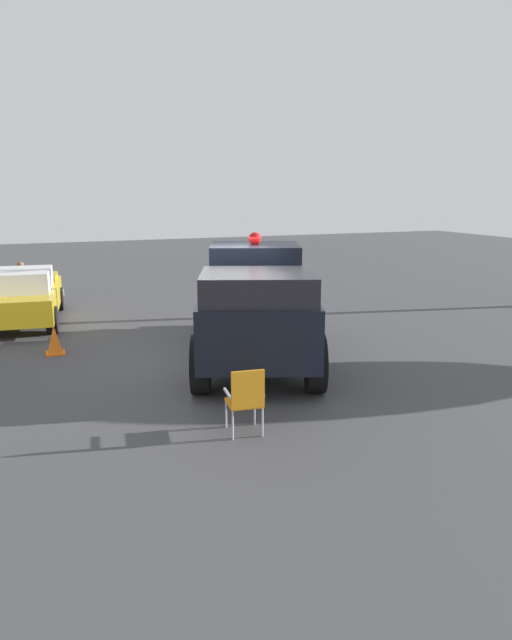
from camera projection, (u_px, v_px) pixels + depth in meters
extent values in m
plane|color=#424244|center=(216.00, 361.00, 11.83)|extent=(60.00, 60.00, 0.00)
cylinder|color=black|center=(212.00, 319.00, 13.32)|extent=(0.66, 1.09, 1.04)
cylinder|color=black|center=(297.00, 319.00, 13.36)|extent=(0.66, 1.09, 1.04)
cylinder|color=black|center=(201.00, 364.00, 9.91)|extent=(0.66, 1.09, 1.04)
cylinder|color=black|center=(315.00, 363.00, 9.95)|extent=(0.66, 1.09, 1.04)
cube|color=black|center=(256.00, 313.00, 11.52)|extent=(3.68, 5.32, 1.10)
cube|color=black|center=(254.00, 294.00, 14.32)|extent=(1.96, 1.46, 0.84)
cube|color=black|center=(255.00, 262.00, 12.44)|extent=(2.37, 2.26, 0.76)
cube|color=#232328|center=(258.00, 290.00, 9.84)|extent=(2.43, 2.28, 0.60)
cube|color=silver|center=(253.00, 291.00, 14.76)|extent=(1.39, 0.62, 0.64)
cube|color=silver|center=(253.00, 306.00, 14.95)|extent=(2.17, 0.97, 0.24)
sphere|color=white|center=(223.00, 288.00, 14.73)|extent=(0.33, 0.33, 0.26)
sphere|color=white|center=(283.00, 288.00, 14.76)|extent=(0.33, 0.33, 0.26)
sphere|color=red|center=(255.00, 239.00, 12.33)|extent=(0.36, 0.36, 0.28)
cylinder|color=black|center=(58.00, 299.00, 16.78)|extent=(0.33, 0.70, 0.68)
cylinder|color=black|center=(52.00, 320.00, 14.06)|extent=(0.33, 0.70, 0.68)
cube|color=gold|center=(22.00, 300.00, 15.14)|extent=(2.22, 4.36, 0.64)
cube|color=gold|center=(27.00, 279.00, 16.42)|extent=(1.78, 1.56, 0.20)
cube|color=white|center=(19.00, 281.00, 14.74)|extent=(1.75, 2.05, 0.56)
cube|color=silver|center=(31.00, 294.00, 17.24)|extent=(1.91, 0.36, 0.20)
cylinder|color=#B7BABF|center=(34.00, 296.00, 17.98)|extent=(0.04, 0.04, 0.44)
cylinder|color=#B7BABF|center=(20.00, 297.00, 17.69)|extent=(0.04, 0.04, 0.44)
cylinder|color=#B7BABF|center=(28.00, 294.00, 18.30)|extent=(0.04, 0.04, 0.44)
cylinder|color=#B7BABF|center=(14.00, 295.00, 18.00)|extent=(0.04, 0.04, 0.44)
cube|color=#B21E1E|center=(23.00, 288.00, 17.94)|extent=(0.62, 0.62, 0.04)
cube|color=#B21E1E|center=(20.00, 278.00, 18.05)|extent=(0.46, 0.21, 0.56)
cube|color=#B7BABF|center=(30.00, 282.00, 18.06)|extent=(0.20, 0.42, 0.03)
cube|color=#B7BABF|center=(15.00, 284.00, 17.74)|extent=(0.20, 0.42, 0.03)
cylinder|color=#B7BABF|center=(226.00, 414.00, 8.49)|extent=(0.03, 0.03, 0.44)
cylinder|color=#B7BABF|center=(255.00, 411.00, 8.60)|extent=(0.03, 0.03, 0.44)
cylinder|color=#B7BABF|center=(233.00, 425.00, 8.08)|extent=(0.03, 0.03, 0.44)
cylinder|color=#B7BABF|center=(262.00, 422.00, 8.19)|extent=(0.03, 0.03, 0.44)
cube|color=orange|center=(244.00, 403.00, 8.29)|extent=(0.53, 0.53, 0.04)
cube|color=orange|center=(248.00, 390.00, 8.00)|extent=(0.48, 0.09, 0.56)
cube|color=#B7BABF|center=(228.00, 394.00, 8.19)|extent=(0.09, 0.44, 0.03)
cube|color=#B7BABF|center=(260.00, 391.00, 8.31)|extent=(0.09, 0.44, 0.03)
cylinder|color=#383842|center=(31.00, 296.00, 17.87)|extent=(0.17, 0.17, 0.45)
cylinder|color=#383842|center=(24.00, 297.00, 17.73)|extent=(0.17, 0.17, 0.45)
cube|color=#383842|center=(28.00, 286.00, 17.92)|extent=(0.30, 0.46, 0.13)
cube|color=#383842|center=(22.00, 287.00, 17.78)|extent=(0.30, 0.46, 0.13)
cube|color=#1E478C|center=(21.00, 277.00, 17.93)|extent=(0.45, 0.35, 0.54)
sphere|color=brown|center=(21.00, 265.00, 17.83)|extent=(0.29, 0.29, 0.22)
cube|color=orange|center=(56.00, 353.00, 12.36)|extent=(0.40, 0.40, 0.04)
cone|color=orange|center=(54.00, 339.00, 12.29)|extent=(0.32, 0.32, 0.60)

